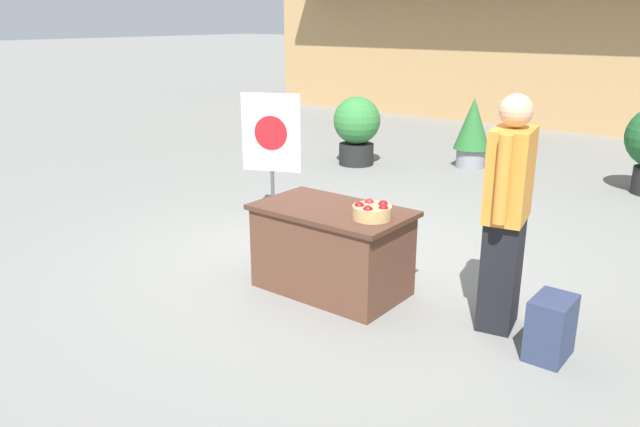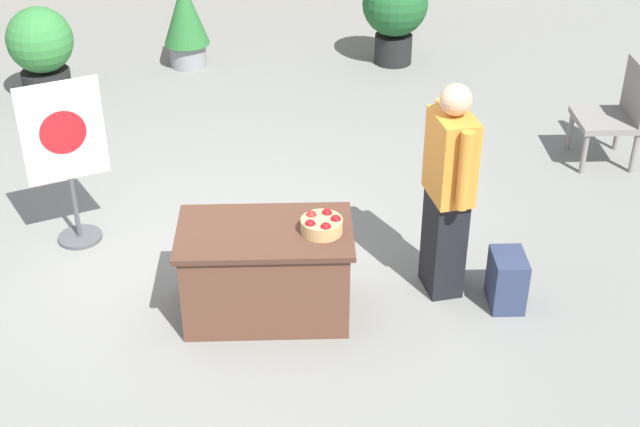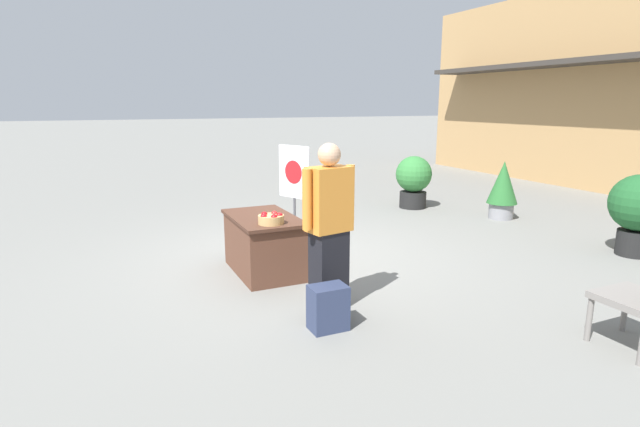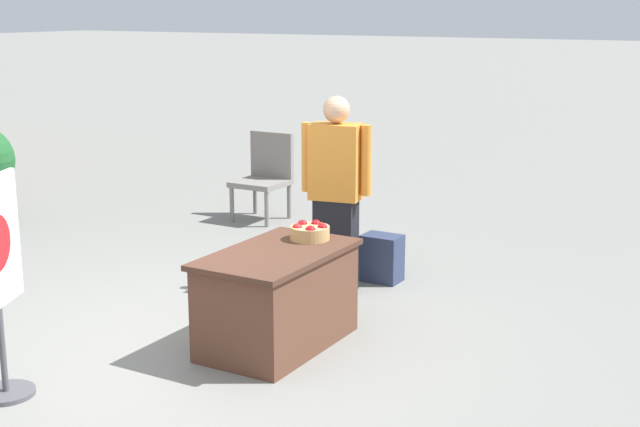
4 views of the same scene
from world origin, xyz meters
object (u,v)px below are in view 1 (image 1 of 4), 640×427
apple_basket (372,211)px  poster_board (272,152)px  display_table (332,249)px  backpack (551,328)px  potted_plant_near_right (473,130)px  potted_plant_near_left (357,127)px  person_visitor (507,213)px

apple_basket → poster_board: 2.24m
display_table → apple_basket: bearing=-4.9°
backpack → potted_plant_near_right: potted_plant_near_right is taller
apple_basket → potted_plant_near_right: size_ratio=0.28×
apple_basket → display_table: bearing=175.1°
apple_basket → poster_board: (-1.97, 1.06, 0.02)m
display_table → potted_plant_near_right: potted_plant_near_right is taller
apple_basket → backpack: apple_basket is taller
potted_plant_near_left → backpack: bearing=-42.4°
person_visitor → backpack: (0.45, -0.22, -0.64)m
person_visitor → backpack: 0.81m
poster_board → potted_plant_near_left: size_ratio=1.36×
display_table → person_visitor: (1.32, 0.25, 0.50)m
backpack → potted_plant_near_left: bearing=137.6°
display_table → poster_board: size_ratio=0.88×
person_visitor → potted_plant_near_left: size_ratio=1.63×
display_table → potted_plant_near_right: 4.91m
backpack → potted_plant_near_left: (-4.24, 3.87, 0.36)m
potted_plant_near_right → potted_plant_near_left: (-1.45, -0.90, 0.01)m
display_table → poster_board: 1.93m
poster_board → potted_plant_near_left: (-0.90, 2.88, -0.21)m
person_visitor → poster_board: 2.99m
apple_basket → potted_plant_near_left: (-2.87, 3.94, -0.19)m
display_table → potted_plant_near_left: size_ratio=1.21×
display_table → apple_basket: apple_basket is taller
person_visitor → poster_board: size_ratio=1.20×
apple_basket → potted_plant_near_right: potted_plant_near_right is taller
display_table → backpack: bearing=1.1°
potted_plant_near_right → potted_plant_near_left: bearing=-148.4°
poster_board → potted_plant_near_right: poster_board is taller
backpack → potted_plant_near_right: size_ratio=0.41×
display_table → person_visitor: person_visitor is taller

